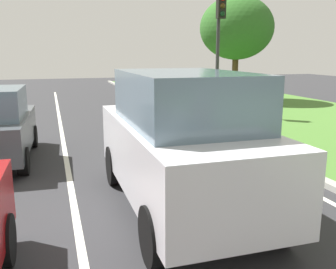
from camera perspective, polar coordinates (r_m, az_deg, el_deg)
name	(u,v)px	position (r m, az deg, el deg)	size (l,w,h in m)	color
ground_plane	(92,150)	(10.35, -11.55, -2.26)	(60.00, 60.00, 0.00)	#2D2D30
lane_line_center	(65,151)	(10.31, -15.42, -2.51)	(0.12, 32.00, 0.01)	silver
lane_line_right_edge	(214,140)	(11.26, 6.97, -0.90)	(0.12, 32.00, 0.01)	silver
curb_right	(229,137)	(11.46, 9.26, -0.45)	(0.24, 48.00, 0.12)	#9E9B93
car_suv_ahead	(182,141)	(6.04, 2.09, -1.03)	(1.98, 4.51, 2.28)	silver
traffic_light_near_right	(219,32)	(15.13, 7.83, 15.21)	(0.32, 0.50, 4.89)	#2D2D2D
tree_roadside_far	(237,28)	(20.47, 10.40, 15.63)	(3.81, 3.81, 5.45)	#4C331E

